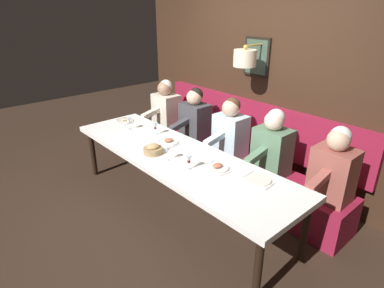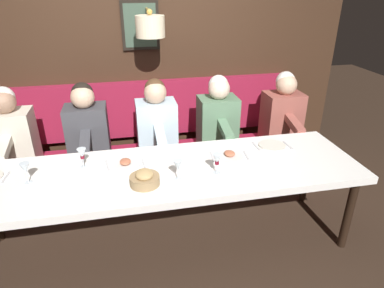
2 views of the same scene
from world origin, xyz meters
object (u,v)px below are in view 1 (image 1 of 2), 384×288
object	(u,v)px
wine_glass_2	(167,151)
diner_nearest	(334,167)
diner_middle	(230,130)
wine_glass_1	(129,121)
dining_table	(176,158)
diner_far	(195,117)
diner_near	(272,145)
wine_glass_0	(155,126)
bread_bowl	(153,149)
wine_glass_3	(189,159)
diner_farthest	(166,107)

from	to	relation	value
wine_glass_2	diner_nearest	bearing A→B (deg)	-51.87
diner_middle	wine_glass_1	bearing A→B (deg)	129.41
wine_glass_1	diner_middle	bearing A→B (deg)	-50.59
dining_table	diner_far	world-z (taller)	diner_far
dining_table	diner_nearest	xyz separation A→B (m)	(0.88, -1.41, 0.13)
diner_near	wine_glass_0	bearing A→B (deg)	118.21
diner_far	bread_bowl	xyz separation A→B (m)	(-1.07, -0.48, -0.03)
diner_middle	wine_glass_3	xyz separation A→B (m)	(-1.02, -0.35, 0.04)
diner_farthest	wine_glass_2	size ratio (longest dim) A/B	4.82
dining_table	wine_glass_0	world-z (taller)	wine_glass_0
dining_table	diner_near	size ratio (longest dim) A/B	3.97
diner_middle	wine_glass_0	xyz separation A→B (m)	(-0.70, 0.67, 0.04)
wine_glass_0	wine_glass_1	bearing A→B (deg)	112.56
diner_nearest	diner_farthest	world-z (taller)	same
diner_near	dining_table	bearing A→B (deg)	142.73
wine_glass_0	wine_glass_2	size ratio (longest dim) A/B	1.00
dining_table	diner_nearest	bearing A→B (deg)	-57.89
wine_glass_1	diner_farthest	bearing A→B (deg)	20.31
diner_farthest	bread_bowl	xyz separation A→B (m)	(-1.07, -1.16, -0.03)
wine_glass_1	wine_glass_0	bearing A→B (deg)	-67.44
diner_near	diner_farthest	bearing A→B (deg)	90.00
diner_nearest	bread_bowl	size ratio (longest dim) A/B	3.60
diner_nearest	diner_farthest	size ratio (longest dim) A/B	1.00
diner_middle	wine_glass_1	size ratio (longest dim) A/B	4.82
dining_table	diner_near	bearing A→B (deg)	-37.27
wine_glass_3	diner_far	bearing A→B (deg)	45.59
diner_nearest	diner_middle	xyz separation A→B (m)	(0.00, 1.38, 0.00)
dining_table	wine_glass_0	size ratio (longest dim) A/B	19.17
diner_far	wine_glass_2	xyz separation A→B (m)	(-1.05, -0.72, 0.04)
diner_near	wine_glass_3	size ratio (longest dim) A/B	4.82
diner_nearest	wine_glass_3	size ratio (longest dim) A/B	4.82
diner_middle	diner_nearest	bearing A→B (deg)	-90.00
diner_nearest	wine_glass_3	distance (m)	1.45
bread_bowl	wine_glass_2	bearing A→B (deg)	-86.95
diner_far	wine_glass_3	bearing A→B (deg)	-134.41
diner_near	diner_middle	world-z (taller)	same
wine_glass_0	bread_bowl	size ratio (longest dim) A/B	0.75
dining_table	wine_glass_1	bearing A→B (deg)	89.05
diner_far	diner_farthest	xyz separation A→B (m)	(0.00, 0.69, 0.00)
diner_nearest	diner_near	world-z (taller)	same
diner_far	diner_farthest	world-z (taller)	same
diner_near	wine_glass_2	bearing A→B (deg)	150.06
diner_far	wine_glass_0	size ratio (longest dim) A/B	4.82
wine_glass_1	bread_bowl	xyz separation A→B (m)	(-0.20, -0.84, -0.07)
diner_nearest	wine_glass_1	xyz separation A→B (m)	(-0.86, 2.43, 0.04)
diner_nearest	diner_far	bearing A→B (deg)	90.00
dining_table	diner_far	xyz separation A→B (m)	(0.88, 0.66, 0.13)
diner_middle	diner_farthest	xyz separation A→B (m)	(0.00, 1.37, 0.00)
wine_glass_1	wine_glass_2	distance (m)	1.11
diner_near	wine_glass_0	distance (m)	1.49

